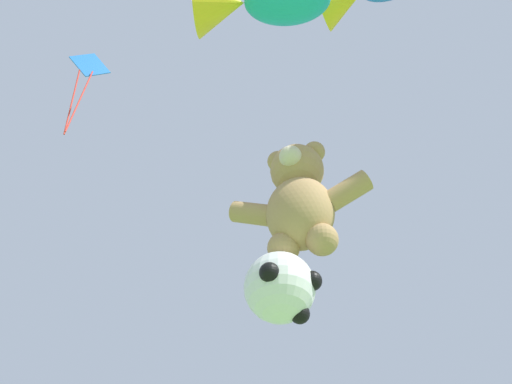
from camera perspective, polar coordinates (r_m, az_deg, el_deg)
name	(u,v)px	position (r m, az deg, el deg)	size (l,w,h in m)	color
teddy_bear_kite	(299,199)	(9.16, 4.33, -0.68)	(2.37, 1.04, 2.40)	tan
soccer_ball_kite	(281,287)	(8.23, 2.47, -9.52)	(1.14, 1.13, 1.05)	white
fish_kite_teal	(254,2)	(10.72, -0.22, 18.45)	(2.59, 1.63, 1.16)	#19ADB2
diamond_kite	(86,75)	(12.06, -16.65, 11.11)	(0.63, 0.62, 2.76)	blue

